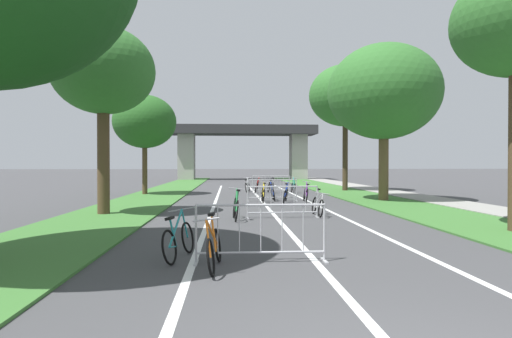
# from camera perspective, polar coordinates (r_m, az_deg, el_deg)

# --- Properties ---
(grass_verge_left) EXTENTS (3.22, 54.40, 0.05)m
(grass_verge_left) POSITION_cam_1_polar(r_m,az_deg,el_deg) (25.51, -12.83, -3.26)
(grass_verge_left) COLOR #386B2D
(grass_verge_left) RESTS_ON ground
(grass_verge_right) EXTENTS (3.22, 54.40, 0.05)m
(grass_verge_right) POSITION_cam_1_polar(r_m,az_deg,el_deg) (26.18, 12.25, -3.16)
(grass_verge_right) COLOR #386B2D
(grass_verge_right) RESTS_ON ground
(sidewalk_path_right) EXTENTS (2.12, 54.40, 0.08)m
(sidewalk_path_right) POSITION_cam_1_polar(r_m,az_deg,el_deg) (27.03, 17.71, -3.02)
(sidewalk_path_right) COLOR gray
(sidewalk_path_right) RESTS_ON ground
(lane_stripe_center) EXTENTS (0.14, 31.47, 0.01)m
(lane_stripe_center) POSITION_cam_1_polar(r_m,az_deg,el_deg) (18.75, 1.11, -4.72)
(lane_stripe_center) COLOR silver
(lane_stripe_center) RESTS_ON ground
(lane_stripe_right_lane) EXTENTS (0.14, 31.47, 0.01)m
(lane_stripe_right_lane) POSITION_cam_1_polar(r_m,az_deg,el_deg) (19.06, 7.74, -4.64)
(lane_stripe_right_lane) COLOR silver
(lane_stripe_right_lane) RESTS_ON ground
(lane_stripe_left_lane) EXTENTS (0.14, 31.47, 0.01)m
(lane_stripe_left_lane) POSITION_cam_1_polar(r_m,az_deg,el_deg) (18.70, -5.65, -4.74)
(lane_stripe_left_lane) COLOR silver
(lane_stripe_left_lane) RESTS_ON ground
(overpass_bridge) EXTENTS (16.58, 4.32, 6.14)m
(overpass_bridge) POSITION_cam_1_polar(r_m,az_deg,el_deg) (47.93, -1.80, 3.90)
(overpass_bridge) COLOR #2D2D30
(overpass_bridge) RESTS_ON ground
(tree_left_cypress_far) EXTENTS (3.54, 3.54, 6.51)m
(tree_left_cypress_far) POSITION_cam_1_polar(r_m,az_deg,el_deg) (15.72, -20.13, 12.33)
(tree_left_cypress_far) COLOR #4C3823
(tree_left_cypress_far) RESTS_ON ground
(tree_left_pine_near) EXTENTS (3.58, 3.58, 5.73)m
(tree_left_pine_near) POSITION_cam_1_polar(r_m,az_deg,el_deg) (24.89, -14.94, 6.23)
(tree_left_pine_near) COLOR #4C3823
(tree_left_pine_near) RESTS_ON ground
(tree_right_oak_mid) EXTENTS (5.31, 5.31, 7.47)m
(tree_right_oak_mid) POSITION_cam_1_polar(r_m,az_deg,el_deg) (21.12, 17.03, 9.97)
(tree_right_oak_mid) COLOR brown
(tree_right_oak_mid) RESTS_ON ground
(tree_right_maple_mid) EXTENTS (4.73, 4.73, 8.26)m
(tree_right_maple_mid) POSITION_cam_1_polar(r_m,az_deg,el_deg) (28.32, 12.08, 9.72)
(tree_right_maple_mid) COLOR #3D2D1E
(tree_right_maple_mid) RESTS_ON ground
(crowd_barrier_nearest) EXTENTS (2.37, 0.45, 1.05)m
(crowd_barrier_nearest) POSITION_cam_1_polar(r_m,az_deg,el_deg) (7.57, 0.66, -8.77)
(crowd_barrier_nearest) COLOR #ADADB2
(crowd_barrier_nearest) RESTS_ON ground
(crowd_barrier_second) EXTENTS (2.38, 0.54, 1.05)m
(crowd_barrier_second) POSITION_cam_1_polar(r_m,az_deg,el_deg) (13.76, 3.64, -4.52)
(crowd_barrier_second) COLOR #ADADB2
(crowd_barrier_second) RESTS_ON ground
(crowd_barrier_third) EXTENTS (2.38, 0.53, 1.05)m
(crowd_barrier_third) POSITION_cam_1_polar(r_m,az_deg,el_deg) (19.87, 2.26, -2.92)
(crowd_barrier_third) COLOR #ADADB2
(crowd_barrier_third) RESTS_ON ground
(crowd_barrier_fourth) EXTENTS (2.38, 0.54, 1.05)m
(crowd_barrier_fourth) POSITION_cam_1_polar(r_m,az_deg,el_deg) (26.03, 2.08, -2.07)
(crowd_barrier_fourth) COLOR #ADADB2
(crowd_barrier_fourth) RESTS_ON ground
(bicycle_blue_0) EXTENTS (0.65, 1.58, 0.95)m
(bicycle_blue_0) POSITION_cam_1_polar(r_m,az_deg,el_deg) (19.35, 4.07, -3.52)
(bicycle_blue_0) COLOR black
(bicycle_blue_0) RESTS_ON ground
(bicycle_teal_1) EXTENTS (0.53, 1.62, 0.93)m
(bicycle_teal_1) POSITION_cam_1_polar(r_m,az_deg,el_deg) (8.01, -10.50, -9.46)
(bicycle_teal_1) COLOR black
(bicycle_teal_1) RESTS_ON ground
(bicycle_silver_2) EXTENTS (0.50, 1.59, 0.93)m
(bicycle_silver_2) POSITION_cam_1_polar(r_m,az_deg,el_deg) (26.46, -1.18, -2.41)
(bicycle_silver_2) COLOR black
(bicycle_silver_2) RESTS_ON ground
(bicycle_orange_3) EXTENTS (0.45, 1.61, 0.93)m
(bicycle_orange_3) POSITION_cam_1_polar(r_m,az_deg,el_deg) (7.18, -5.75, -10.65)
(bicycle_orange_3) COLOR black
(bicycle_orange_3) RESTS_ON ground
(bicycle_white_4) EXTENTS (0.48, 1.66, 0.93)m
(bicycle_white_4) POSITION_cam_1_polar(r_m,az_deg,el_deg) (14.47, 8.40, -4.96)
(bicycle_white_4) COLOR black
(bicycle_white_4) RESTS_ON ground
(bicycle_red_5) EXTENTS (0.63, 1.77, 1.00)m
(bicycle_red_5) POSITION_cam_1_polar(r_m,az_deg,el_deg) (25.39, 0.10, -2.46)
(bicycle_red_5) COLOR black
(bicycle_red_5) RESTS_ON ground
(bicycle_black_6) EXTENTS (0.55, 1.72, 0.98)m
(bicycle_black_6) POSITION_cam_1_polar(r_m,az_deg,el_deg) (25.56, 2.00, -2.45)
(bicycle_black_6) COLOR black
(bicycle_black_6) RESTS_ON ground
(bicycle_green_7) EXTENTS (0.54, 1.63, 1.01)m
(bicycle_green_7) POSITION_cam_1_polar(r_m,az_deg,el_deg) (13.29, -2.78, -5.30)
(bicycle_green_7) COLOR black
(bicycle_green_7) RESTS_ON ground
(bicycle_purple_8) EXTENTS (0.50, 1.72, 0.96)m
(bicycle_purple_8) POSITION_cam_1_polar(r_m,az_deg,el_deg) (19.68, 6.81, -3.43)
(bicycle_purple_8) COLOR black
(bicycle_purple_8) RESTS_ON ground
(bicycle_yellow_9) EXTENTS (0.43, 1.72, 0.94)m
(bicycle_yellow_9) POSITION_cam_1_polar(r_m,az_deg,el_deg) (19.35, 0.97, -3.47)
(bicycle_yellow_9) COLOR black
(bicycle_yellow_9) RESTS_ON ground
(bicycle_blue_10) EXTENTS (0.42, 1.60, 0.93)m
(bicycle_blue_10) POSITION_cam_1_polar(r_m,az_deg,el_deg) (20.30, 2.31, -3.34)
(bicycle_blue_10) COLOR black
(bicycle_blue_10) RESTS_ON ground
(bicycle_teal_11) EXTENTS (0.52, 1.70, 0.99)m
(bicycle_teal_11) POSITION_cam_1_polar(r_m,az_deg,el_deg) (25.71, 5.11, -2.47)
(bicycle_teal_11) COLOR black
(bicycle_teal_11) RESTS_ON ground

